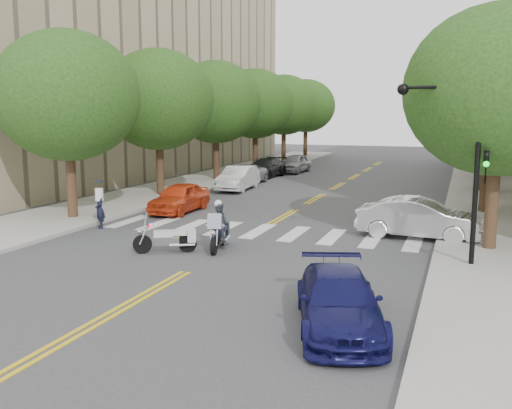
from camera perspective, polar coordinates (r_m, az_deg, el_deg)
The scene contains 27 objects.
ground at distance 17.69m, azimuth -7.03°, elevation -6.74°, with size 140.00×140.00×0.00m, color #38383A.
sidewalk_left at distance 41.23m, azimuth -4.85°, elevation 2.52°, with size 5.00×60.00×0.15m, color #9E9991.
sidewalk_right at distance 37.45m, azimuth 22.54°, elevation 1.17°, with size 5.00×60.00×0.15m, color #9E9991.
building_left at distance 53.73m, azimuth -19.95°, elevation 16.31°, with size 26.00×44.00×24.00m, color tan.
tree_l_0 at distance 26.89m, azimuth -18.38°, elevation 10.26°, with size 6.40×6.40×8.45m.
tree_l_1 at distance 33.54m, azimuth -9.74°, elevation 10.28°, with size 6.40×6.40×8.45m.
tree_l_2 at distance 40.67m, azimuth -4.05°, elevation 10.17°, with size 6.40×6.40×8.45m.
tree_l_3 at distance 48.08m, azimuth -0.08°, elevation 10.04°, with size 6.40×6.40×8.45m.
tree_l_4 at distance 55.66m, azimuth 2.81°, elevation 9.91°, with size 6.40×6.40×8.45m.
tree_l_5 at distance 63.34m, azimuth 5.01°, elevation 9.79°, with size 6.40×6.40×8.45m.
tree_r_0 at distance 21.14m, azimuth 23.16°, elevation 10.41°, with size 6.40×6.40×8.45m.
tree_r_1 at distance 29.13m, azimuth 22.40°, elevation 9.92°, with size 6.40×6.40×8.45m.
tree_r_2 at distance 37.13m, azimuth 21.97°, elevation 9.64°, with size 6.40×6.40×8.45m.
tree_r_3 at distance 45.12m, azimuth 21.69°, elevation 9.45°, with size 6.40×6.40×8.45m.
tree_r_4 at distance 53.12m, azimuth 21.50°, elevation 9.33°, with size 6.40×6.40×8.45m.
tree_r_5 at distance 61.12m, azimuth 21.35°, elevation 9.23°, with size 6.40×6.40×8.45m.
traffic_signal_pole at distance 18.64m, azimuth 19.84°, elevation 5.22°, with size 2.82×0.42×6.00m.
motorcycle_police at distance 20.33m, azimuth -3.74°, elevation -2.28°, with size 0.85×2.19×1.79m.
motorcycle_parked at distance 20.09m, azimuth -8.52°, elevation -3.38°, with size 2.03×1.31×1.43m.
officer_standing at distance 24.83m, azimuth -15.35°, elevation -0.45°, with size 0.60×0.39×1.64m, color black.
convertible at distance 22.94m, azimuth 16.04°, elevation -1.35°, with size 1.65×4.74×1.56m, color silver.
sedan_blue at distance 13.11m, azimuth 8.29°, elevation -9.56°, with size 1.80×4.43×1.28m, color #101046.
parked_car_a at distance 28.15m, azimuth -7.67°, elevation 0.70°, with size 1.70×4.23×1.44m, color red.
parked_car_b at distance 35.93m, azimuth -1.80°, elevation 2.65°, with size 1.59×4.57×1.51m, color silver.
parked_car_c at distance 38.94m, azimuth -1.25°, elevation 3.02°, with size 2.19×4.75×1.32m, color #93969A.
parked_car_d at distance 43.23m, azimuth 0.98°, elevation 3.69°, with size 1.97×4.85×1.41m, color black.
parked_car_e at distance 46.65m, azimuth 3.87°, elevation 4.14°, with size 1.78×4.43×1.51m, color #9F9EA4.
Camera 1 is at (7.84, -15.11, 4.83)m, focal length 40.00 mm.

